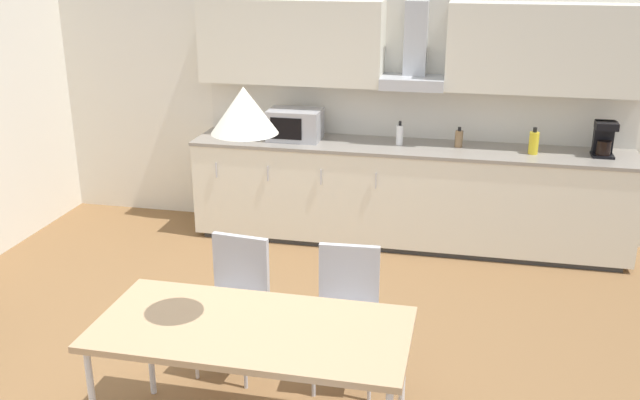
# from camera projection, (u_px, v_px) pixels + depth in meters

# --- Properties ---
(ground_plane) EXTENTS (8.51, 8.15, 0.02)m
(ground_plane) POSITION_uv_depth(u_px,v_px,m) (261.00, 374.00, 4.62)
(ground_plane) COLOR brown
(wall_back) EXTENTS (6.81, 0.10, 2.77)m
(wall_back) POSITION_uv_depth(u_px,v_px,m) (342.00, 85.00, 6.70)
(wall_back) COLOR silver
(wall_back) RESTS_ON ground_plane
(kitchen_counter) EXTENTS (3.94, 0.66, 0.93)m
(kitchen_counter) POSITION_uv_depth(u_px,v_px,m) (407.00, 194.00, 6.53)
(kitchen_counter) COLOR #333333
(kitchen_counter) RESTS_ON ground_plane
(backsplash_tile) EXTENTS (3.92, 0.02, 0.47)m
(backsplash_tile) POSITION_uv_depth(u_px,v_px,m) (413.00, 113.00, 6.58)
(backsplash_tile) COLOR silver
(backsplash_tile) RESTS_ON kitchen_counter
(upper_wall_cabinets) EXTENTS (3.92, 0.40, 0.74)m
(upper_wall_cabinets) POSITION_uv_depth(u_px,v_px,m) (415.00, 46.00, 6.23)
(upper_wall_cabinets) COLOR silver
(microwave) EXTENTS (0.48, 0.35, 0.28)m
(microwave) POSITION_uv_depth(u_px,v_px,m) (295.00, 125.00, 6.54)
(microwave) COLOR #ADADB2
(microwave) RESTS_ON kitchen_counter
(coffee_maker) EXTENTS (0.18, 0.19, 0.30)m
(coffee_maker) POSITION_uv_depth(u_px,v_px,m) (604.00, 139.00, 6.02)
(coffee_maker) COLOR black
(coffee_maker) RESTS_ON kitchen_counter
(bottle_yellow) EXTENTS (0.08, 0.08, 0.23)m
(bottle_yellow) POSITION_uv_depth(u_px,v_px,m) (534.00, 143.00, 6.09)
(bottle_yellow) COLOR yellow
(bottle_yellow) RESTS_ON kitchen_counter
(bottle_white) EXTENTS (0.06, 0.06, 0.22)m
(bottle_white) POSITION_uv_depth(u_px,v_px,m) (400.00, 135.00, 6.37)
(bottle_white) COLOR white
(bottle_white) RESTS_ON kitchen_counter
(bottle_brown) EXTENTS (0.07, 0.07, 0.18)m
(bottle_brown) POSITION_uv_depth(u_px,v_px,m) (459.00, 138.00, 6.31)
(bottle_brown) COLOR brown
(bottle_brown) RESTS_ON kitchen_counter
(dining_table) EXTENTS (1.65, 0.79, 0.75)m
(dining_table) POSITION_uv_depth(u_px,v_px,m) (252.00, 334.00, 3.72)
(dining_table) COLOR tan
(dining_table) RESTS_ON ground_plane
(chair_far_left) EXTENTS (0.44, 0.44, 0.87)m
(chair_far_left) POSITION_uv_depth(u_px,v_px,m) (235.00, 290.00, 4.56)
(chair_far_left) COLOR #B2B2B7
(chair_far_left) RESTS_ON ground_plane
(chair_far_right) EXTENTS (0.42, 0.42, 0.87)m
(chair_far_right) POSITION_uv_depth(u_px,v_px,m) (347.00, 302.00, 4.41)
(chair_far_right) COLOR #B2B2B7
(chair_far_right) RESTS_ON ground_plane
(pendant_lamp) EXTENTS (0.32, 0.32, 0.22)m
(pendant_lamp) POSITION_uv_depth(u_px,v_px,m) (244.00, 110.00, 3.32)
(pendant_lamp) COLOR silver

